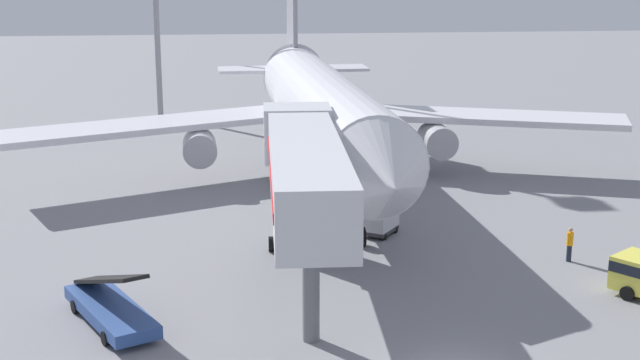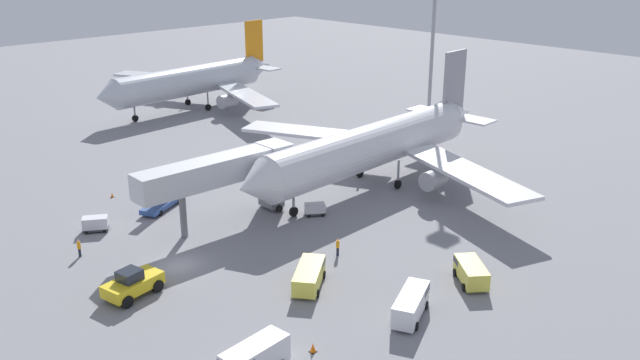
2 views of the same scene
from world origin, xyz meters
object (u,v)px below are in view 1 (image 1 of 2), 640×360
Objects in this scene: jet_bridge at (304,171)px; belt_loader_truck at (111,307)px; baggage_cart_outer_right at (380,222)px; ground_crew_worker_midground at (570,244)px; airplane_at_gate at (322,108)px.

jet_bridge is 2.73× the size of belt_loader_truck.
ground_crew_worker_midground is at bearing -31.47° from baggage_cart_outer_right.
baggage_cart_outer_right is (1.99, -12.29, -4.41)m from airplane_at_gate.
jet_bridge is 7.07× the size of baggage_cart_outer_right.
belt_loader_truck is 17.42m from baggage_cart_outer_right.
belt_loader_truck is (-8.48, -2.92, -5.00)m from jet_bridge.
belt_loader_truck is 2.59× the size of baggage_cart_outer_right.
baggage_cart_outer_right is at bearing 58.54° from jet_bridge.
belt_loader_truck is at bearing -161.00° from jet_bridge.
jet_bridge is 14.90m from ground_crew_worker_midground.
belt_loader_truck is at bearing -116.17° from airplane_at_gate.
airplane_at_gate is 17.01× the size of baggage_cart_outer_right.
baggage_cart_outer_right is 1.44× the size of ground_crew_worker_midground.
jet_bridge is 10.26m from belt_loader_truck.
ground_crew_worker_midground reaches higher than baggage_cart_outer_right.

